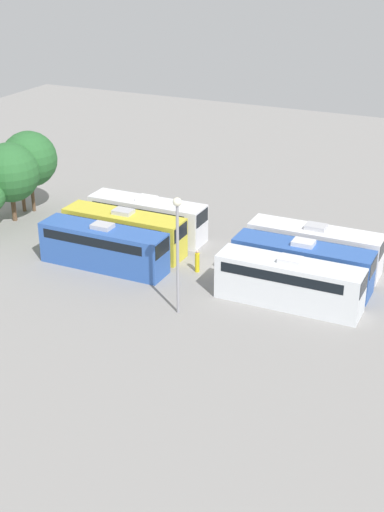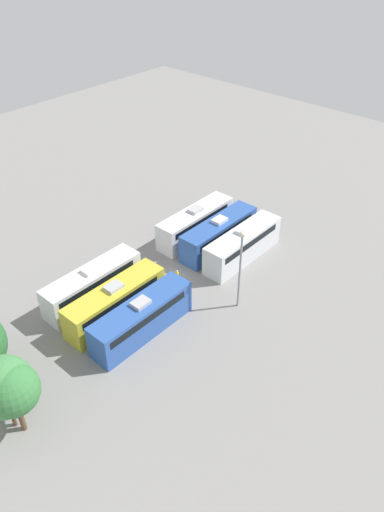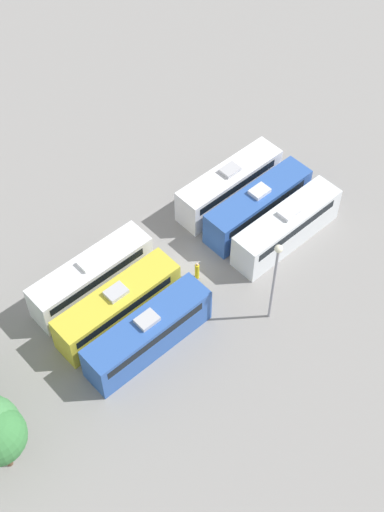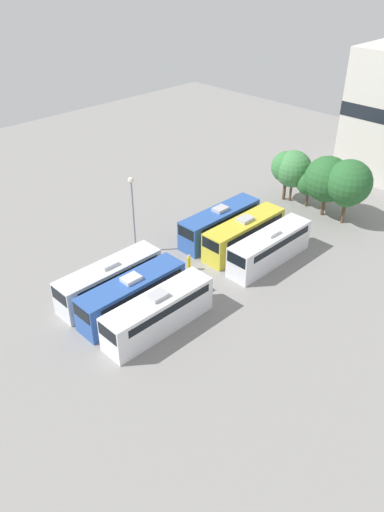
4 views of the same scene
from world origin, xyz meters
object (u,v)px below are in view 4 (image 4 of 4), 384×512
bus_4 (244,233)px  bus_5 (270,246)px  bus_1 (133,294)px  light_pole (132,203)px  tree_4 (347,193)px  bus_3 (220,222)px  worker_person (189,263)px  tree_5 (349,183)px  tree_1 (293,169)px  tree_0 (287,167)px  bus_2 (159,311)px  tree_2 (309,182)px  bus_0 (110,279)px  tree_3 (327,179)px

bus_4 → bus_5: same height
bus_1 → light_pole: 10.78m
bus_1 → tree_4: size_ratio=2.06×
bus_3 → worker_person: size_ratio=5.76×
bus_1 → bus_3: same height
tree_4 → tree_5: (0.45, -0.78, 1.72)m
bus_4 → bus_5: bearing=-3.8°
tree_1 → bus_1: bearing=-83.1°
bus_4 → bus_5: size_ratio=1.00×
light_pole → tree_0: (3.45, 21.46, -1.35)m
bus_2 → bus_4: bearing=103.0°
bus_2 → tree_2: tree_2 is taller
bus_3 → tree_4: size_ratio=2.06×
bus_1 → tree_2: 28.44m
tree_4 → tree_1: bearing=-177.5°
bus_3 → tree_2: bearing=79.7°
bus_5 → bus_2: bearing=-90.3°
bus_3 → bus_5: same height
bus_3 → bus_5: (6.99, -0.12, 0.00)m
bus_4 → worker_person: 7.33m
bus_0 → bus_5: 16.48m
bus_1 → tree_5: bearing=81.0°
bus_5 → tree_5: bearing=86.1°
worker_person → tree_0: (-3.09, 19.92, 3.52)m
bus_5 → worker_person: size_ratio=5.76×
tree_2 → worker_person: bearing=-90.2°
bus_2 → tree_5: size_ratio=1.35×
tree_2 → tree_5: bearing=-6.6°
tree_3 → tree_4: (2.34, 0.69, -1.22)m
bus_2 → tree_0: tree_0 is taller
bus_3 → tree_0: 13.11m
tree_2 → tree_3: size_ratio=0.67×
bus_5 → tree_0: size_ratio=1.65×
light_pole → tree_2: size_ratio=1.74×
bus_5 → tree_5: (0.86, 12.77, 3.28)m
bus_1 → worker_person: size_ratio=5.76×
bus_4 → tree_5: (4.44, 12.53, 3.28)m
bus_4 → bus_2: bearing=-77.0°
tree_5 → worker_person: bearing=-105.6°
bus_3 → bus_5: 6.99m
worker_person → tree_3: 20.34m
tree_2 → bus_5: bearing=-71.1°
bus_2 → tree_3: size_ratio=1.43×
light_pole → tree_4: bearing=62.3°
tree_0 → tree_2: bearing=7.8°
bus_4 → tree_2: 13.27m
bus_2 → light_pole: 13.41m
bus_0 → worker_person: bus_0 is taller
bus_4 → tree_1: (-3.36, 12.99, 2.45)m
worker_person → light_pole: light_pole is taller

